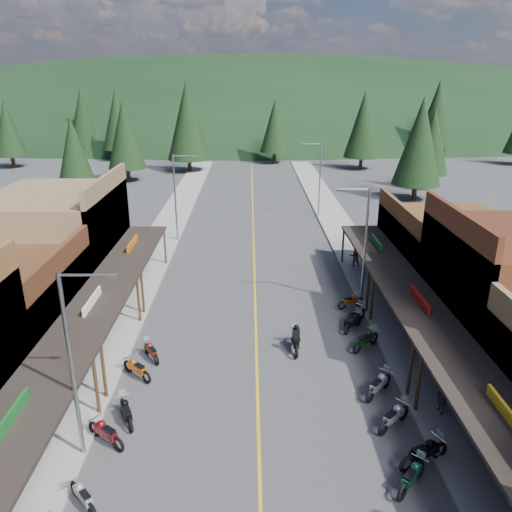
{
  "coord_description": "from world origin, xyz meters",
  "views": [
    {
      "loc": [
        -0.33,
        -22.36,
        14.5
      ],
      "look_at": [
        0.07,
        9.47,
        3.0
      ],
      "focal_mm": 35.0,
      "sensor_mm": 36.0,
      "label": 1
    }
  ],
  "objects_px": {
    "bike_east_4": "(412,475)",
    "bike_east_5": "(424,452)",
    "pine_8": "(74,150)",
    "streetlight_1": "(177,194)",
    "pine_0": "(8,128)",
    "pine_3": "(275,126)",
    "bike_east_6": "(394,416)",
    "streetlight_3": "(319,177)",
    "streetlight_2": "(363,242)",
    "bike_east_11": "(351,300)",
    "bike_west_8": "(151,350)",
    "pine_1": "(117,119)",
    "pine_2": "(188,121)",
    "bike_east_9": "(353,322)",
    "bike_west_7": "(137,367)",
    "streetlight_0": "(74,360)",
    "pedestrian_east_a": "(442,396)",
    "bike_west_6": "(126,410)",
    "pine_9": "(432,141)",
    "pine_5": "(437,114)",
    "pine_4": "(363,124)",
    "rider_on_bike": "(296,339)",
    "shop_east_3": "(446,253)",
    "pine_7": "(83,117)",
    "pedestrian_east_b": "(355,256)",
    "bike_east_10": "(355,314)",
    "shop_west_3": "(60,241)",
    "bike_east_8": "(366,339)",
    "pine_10": "(125,134)",
    "bike_west_4": "(83,495)",
    "bike_east_7": "(379,384)"
  },
  "relations": [
    {
      "from": "streetlight_0",
      "to": "pedestrian_east_a",
      "type": "xyz_separation_m",
      "value": [
        15.22,
        2.41,
        -3.48
      ]
    },
    {
      "from": "bike_east_7",
      "to": "bike_east_10",
      "type": "relative_size",
      "value": 1.01
    },
    {
      "from": "streetlight_2",
      "to": "bike_east_11",
      "type": "height_order",
      "value": "streetlight_2"
    },
    {
      "from": "pine_4",
      "to": "streetlight_0",
      "type": "bearing_deg",
      "value": -110.71
    },
    {
      "from": "pine_3",
      "to": "bike_west_7",
      "type": "height_order",
      "value": "pine_3"
    },
    {
      "from": "pine_8",
      "to": "bike_east_5",
      "type": "xyz_separation_m",
      "value": [
        28.46,
        -46.71,
        -5.31
      ]
    },
    {
      "from": "pine_9",
      "to": "pedestrian_east_a",
      "type": "distance_m",
      "value": 51.36
    },
    {
      "from": "bike_west_8",
      "to": "bike_east_6",
      "type": "relative_size",
      "value": 0.89
    },
    {
      "from": "streetlight_1",
      "to": "pedestrian_east_a",
      "type": "relative_size",
      "value": 4.81
    },
    {
      "from": "pine_9",
      "to": "bike_east_11",
      "type": "relative_size",
      "value": 5.62
    },
    {
      "from": "streetlight_1",
      "to": "pine_1",
      "type": "height_order",
      "value": "pine_1"
    },
    {
      "from": "streetlight_2",
      "to": "bike_west_7",
      "type": "height_order",
      "value": "streetlight_2"
    },
    {
      "from": "pine_0",
      "to": "bike_west_8",
      "type": "bearing_deg",
      "value": -60.53
    },
    {
      "from": "shop_west_3",
      "to": "bike_west_7",
      "type": "height_order",
      "value": "shop_west_3"
    },
    {
      "from": "shop_west_3",
      "to": "shop_east_3",
      "type": "relative_size",
      "value": 1.0
    },
    {
      "from": "bike_east_8",
      "to": "bike_east_10",
      "type": "height_order",
      "value": "bike_east_8"
    },
    {
      "from": "pine_10",
      "to": "pedestrian_east_b",
      "type": "relative_size",
      "value": 6.7
    },
    {
      "from": "pine_1",
      "to": "pine_2",
      "type": "relative_size",
      "value": 0.89
    },
    {
      "from": "pine_0",
      "to": "pine_3",
      "type": "bearing_deg",
      "value": 5.19
    },
    {
      "from": "bike_east_4",
      "to": "bike_east_5",
      "type": "xyz_separation_m",
      "value": [
        0.84,
        1.14,
        0.07
      ]
    },
    {
      "from": "streetlight_3",
      "to": "bike_east_11",
      "type": "bearing_deg",
      "value": -91.61
    },
    {
      "from": "streetlight_1",
      "to": "bike_east_5",
      "type": "height_order",
      "value": "streetlight_1"
    },
    {
      "from": "pine_8",
      "to": "bike_west_7",
      "type": "distance_m",
      "value": 43.8
    },
    {
      "from": "pine_3",
      "to": "bike_west_6",
      "type": "height_order",
      "value": "pine_3"
    },
    {
      "from": "shop_east_3",
      "to": "pine_7",
      "type": "xyz_separation_m",
      "value": [
        -45.75,
        64.7,
        4.7
      ]
    },
    {
      "from": "pine_5",
      "to": "bike_west_8",
      "type": "height_order",
      "value": "pine_5"
    },
    {
      "from": "pine_8",
      "to": "bike_east_4",
      "type": "xyz_separation_m",
      "value": [
        27.63,
        -47.85,
        -5.38
      ]
    },
    {
      "from": "pine_9",
      "to": "bike_east_8",
      "type": "distance_m",
      "value": 46.66
    },
    {
      "from": "streetlight_1",
      "to": "pine_2",
      "type": "distance_m",
      "value": 36.3
    },
    {
      "from": "bike_east_9",
      "to": "bike_west_7",
      "type": "bearing_deg",
      "value": -117.83
    },
    {
      "from": "streetlight_0",
      "to": "streetlight_3",
      "type": "relative_size",
      "value": 1.0
    },
    {
      "from": "rider_on_bike",
      "to": "bike_east_4",
      "type": "bearing_deg",
      "value": -70.25
    },
    {
      "from": "bike_east_5",
      "to": "pine_2",
      "type": "bearing_deg",
      "value": 168.46
    },
    {
      "from": "shop_west_3",
      "to": "bike_east_4",
      "type": "relative_size",
      "value": 5.21
    },
    {
      "from": "bike_east_6",
      "to": "bike_east_11",
      "type": "height_order",
      "value": "bike_east_6"
    },
    {
      "from": "bike_west_6",
      "to": "pine_2",
      "type": "bearing_deg",
      "value": 68.26
    },
    {
      "from": "pine_3",
      "to": "bike_east_5",
      "type": "distance_m",
      "value": 72.98
    },
    {
      "from": "pine_5",
      "to": "pine_9",
      "type": "relative_size",
      "value": 1.3
    },
    {
      "from": "pine_2",
      "to": "bike_east_9",
      "type": "relative_size",
      "value": 6.98
    },
    {
      "from": "pine_2",
      "to": "bike_east_6",
      "type": "height_order",
      "value": "pine_2"
    },
    {
      "from": "pine_8",
      "to": "streetlight_1",
      "type": "bearing_deg",
      "value": -50.1
    },
    {
      "from": "shop_east_3",
      "to": "pedestrian_east_b",
      "type": "distance_m",
      "value": 6.96
    },
    {
      "from": "bike_west_4",
      "to": "bike_east_5",
      "type": "xyz_separation_m",
      "value": [
        12.76,
        1.85,
        0.13
      ]
    },
    {
      "from": "pine_5",
      "to": "bike_east_10",
      "type": "bearing_deg",
      "value": -112.68
    },
    {
      "from": "pine_2",
      "to": "streetlight_2",
      "type": "bearing_deg",
      "value": -71.27
    },
    {
      "from": "streetlight_1",
      "to": "pine_1",
      "type": "distance_m",
      "value": 51.01
    },
    {
      "from": "bike_east_5",
      "to": "bike_east_11",
      "type": "height_order",
      "value": "bike_east_5"
    },
    {
      "from": "pine_0",
      "to": "shop_west_3",
      "type": "bearing_deg",
      "value": -62.66
    },
    {
      "from": "shop_east_3",
      "to": "streetlight_2",
      "type": "distance_m",
      "value": 7.8
    },
    {
      "from": "bike_east_6",
      "to": "streetlight_3",
      "type": "bearing_deg",
      "value": 136.91
    }
  ]
}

